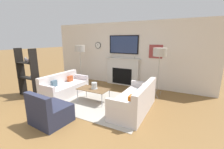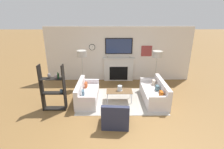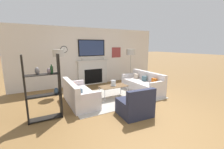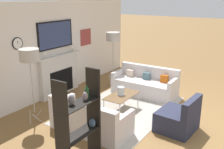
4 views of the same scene
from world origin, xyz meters
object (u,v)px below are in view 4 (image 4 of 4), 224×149
Objects in this scene: couch_right at (145,85)px; floor_lamp_right at (113,37)px; armchair at (179,119)px; coffee_table at (122,96)px; shelf_unit at (80,124)px; hurricane_candle at (121,91)px; floor_lamp_left at (29,56)px; couch_left at (90,120)px.

couch_right is 1.87m from floor_lamp_right.
armchair is 0.87× the size of coffee_table.
armchair is at bearing -123.40° from floor_lamp_right.
shelf_unit is at bearing -170.55° from couch_right.
hurricane_candle is 2.37m from floor_lamp_left.
floor_lamp_left is (-1.64, 1.33, 1.06)m from hurricane_candle.
couch_left is 1.72× the size of coffee_table.
couch_right is 1.11× the size of shelf_unit.
couch_left is 3.56m from floor_lamp_right.
floor_lamp_left is at bearing 69.72° from shelf_unit.
hurricane_candle is (0.21, 1.59, 0.25)m from armchair.
couch_right is 9.10× the size of hurricane_candle.
couch_left is at bearing -156.07° from floor_lamp_right.
couch_right is 2.13× the size of armchair.
coffee_table is (0.19, 1.55, 0.13)m from armchair.
couch_right is (2.70, -0.00, 0.02)m from couch_left.
shelf_unit is at bearing -164.93° from hurricane_candle.
coffee_table is at bearing 83.09° from armchair.
floor_lamp_right is at bearing 25.75° from shelf_unit.
hurricane_candle is at bearing 82.57° from armchair.
floor_lamp_right is (3.36, 0.00, -0.03)m from floor_lamp_left.
couch_left is 1.30m from coffee_table.
floor_lamp_left is (-1.62, 1.37, 1.18)m from coffee_table.
couch_left is 0.93× the size of couch_right.
couch_left reaches higher than coffee_table.
floor_lamp_right is at bearing 37.79° from hurricane_candle.
floor_lamp_left reaches higher than floor_lamp_right.
floor_lamp_left is 1.02× the size of floor_lamp_right.
hurricane_candle is (0.02, 0.04, 0.12)m from coffee_table.
hurricane_candle is at bearing -142.21° from floor_lamp_right.
floor_lamp_left is (-0.33, 1.35, 1.31)m from couch_left.
floor_lamp_right is 1.02× the size of shelf_unit.
shelf_unit is (-4.09, -1.97, -0.72)m from floor_lamp_right.
armchair is (-1.60, -1.58, -0.02)m from couch_right.
coffee_table is at bearing -117.74° from hurricane_candle.
floor_lamp_left is (-3.03, 1.35, 1.29)m from couch_right.
couch_right is 3.56m from floor_lamp_left.
armchair reaches higher than coffee_table.
shelf_unit reaches higher than armchair.
couch_right is 3.85m from shelf_unit.
armchair reaches higher than hurricane_candle.
floor_lamp_left reaches higher than coffee_table.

